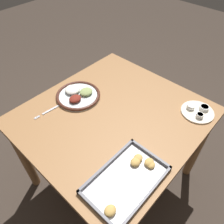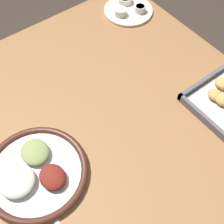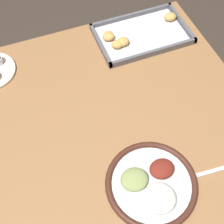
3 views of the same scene
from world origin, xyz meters
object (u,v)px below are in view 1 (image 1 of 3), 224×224
at_px(fork, 51,110).
at_px(saucer_plate, 198,111).
at_px(dinner_plate, 78,95).
at_px(baking_tray, 128,179).

relative_size(fork, saucer_plate, 1.06).
distance_m(dinner_plate, baking_tray, 0.63).
height_order(dinner_plate, fork, dinner_plate).
relative_size(fork, baking_tray, 0.54).
bearing_deg(dinner_plate, saucer_plate, 121.52).
xyz_separation_m(saucer_plate, baking_tray, (0.60, -0.03, -0.00)).
distance_m(dinner_plate, fork, 0.19).
xyz_separation_m(fork, baking_tray, (0.03, 0.62, 0.01)).
relative_size(dinner_plate, saucer_plate, 1.47).
bearing_deg(fork, saucer_plate, 136.48).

